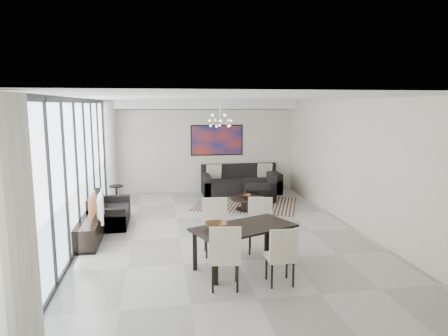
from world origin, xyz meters
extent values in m
cube|color=#A8A39B|center=(0.00, 0.00, 0.01)|extent=(6.00, 9.00, 0.02)
cube|color=white|center=(0.00, 0.00, 2.89)|extent=(6.00, 9.00, 0.02)
cube|color=beige|center=(0.00, 4.49, 1.45)|extent=(6.00, 0.02, 2.90)
cube|color=beige|center=(0.00, -4.49, 1.45)|extent=(6.00, 0.02, 2.90)
cube|color=beige|center=(2.99, 0.00, 1.45)|extent=(0.02, 9.00, 2.90)
cube|color=silver|center=(-2.98, 0.00, 1.45)|extent=(0.01, 8.95, 2.85)
cube|color=black|center=(-2.94, 0.00, 2.85)|extent=(0.04, 8.95, 0.10)
cube|color=black|center=(-2.94, 0.00, 0.03)|extent=(0.04, 8.95, 0.06)
cube|color=black|center=(-2.94, -3.00, 1.45)|extent=(0.04, 0.05, 2.88)
cube|color=black|center=(-2.94, -2.00, 1.45)|extent=(0.04, 0.05, 2.88)
cube|color=black|center=(-2.94, -1.00, 1.45)|extent=(0.04, 0.05, 2.88)
cube|color=black|center=(-2.94, 0.00, 1.45)|extent=(0.04, 0.05, 2.88)
cube|color=black|center=(-2.94, 1.00, 1.45)|extent=(0.04, 0.05, 2.88)
cube|color=black|center=(-2.94, 2.00, 1.45)|extent=(0.04, 0.05, 2.88)
cube|color=black|center=(-2.94, 3.00, 1.45)|extent=(0.04, 0.05, 2.88)
cube|color=black|center=(-2.94, 4.00, 1.45)|extent=(0.04, 0.05, 2.88)
cylinder|color=white|center=(-2.80, -4.15, 1.45)|extent=(0.36, 0.36, 2.85)
cylinder|color=white|center=(-2.80, 4.15, 1.45)|extent=(0.36, 0.36, 2.85)
cube|color=white|center=(0.00, 4.30, 2.77)|extent=(5.98, 0.40, 0.26)
cube|color=#A42E16|center=(0.50, 4.47, 1.65)|extent=(1.68, 0.04, 0.98)
cylinder|color=silver|center=(0.30, 2.50, 2.62)|extent=(0.02, 0.02, 0.55)
sphere|color=silver|center=(0.30, 2.50, 2.35)|extent=(0.12, 0.12, 0.12)
cube|color=black|center=(1.06, 2.60, 0.01)|extent=(3.30, 2.94, 0.01)
cylinder|color=black|center=(0.98, 1.97, 0.31)|extent=(0.95, 0.95, 0.04)
cylinder|color=black|center=(0.98, 1.97, 0.15)|extent=(0.42, 0.42, 0.29)
cylinder|color=black|center=(0.98, 1.97, 0.01)|extent=(0.66, 0.66, 0.03)
imported|color=brown|center=(0.93, 2.00, 0.37)|extent=(0.30, 0.30, 0.08)
cube|color=black|center=(1.20, 4.02, 0.22)|extent=(2.45, 1.00, 0.44)
cube|color=black|center=(1.20, 4.42, 0.67)|extent=(2.45, 0.20, 0.44)
cube|color=black|center=(0.08, 4.02, 0.32)|extent=(0.20, 1.00, 0.64)
cube|color=black|center=(2.33, 4.02, 0.32)|extent=(0.20, 1.00, 0.64)
cube|color=black|center=(-2.50, 1.25, 0.18)|extent=(0.82, 1.47, 0.37)
cube|color=black|center=(-2.83, 1.25, 0.55)|extent=(0.16, 1.47, 0.37)
cube|color=black|center=(-2.50, 0.60, 0.27)|extent=(0.82, 0.16, 0.53)
cube|color=black|center=(-2.50, 1.90, 0.27)|extent=(0.82, 0.16, 0.53)
cube|color=black|center=(1.55, 3.05, 0.19)|extent=(0.98, 1.02, 0.39)
cube|color=black|center=(1.90, 3.00, 0.58)|extent=(0.29, 0.93, 0.39)
cube|color=black|center=(1.60, 3.42, 0.28)|extent=(0.89, 0.29, 0.56)
cube|color=black|center=(1.50, 2.68, 0.28)|extent=(0.89, 0.29, 0.56)
cylinder|color=black|center=(-2.55, 3.22, 0.51)|extent=(0.38, 0.38, 0.04)
cylinder|color=black|center=(-2.55, 3.22, 0.25)|extent=(0.06, 0.06, 0.48)
cylinder|color=black|center=(-2.55, 3.22, 0.01)|extent=(0.27, 0.27, 0.03)
cube|color=black|center=(-2.76, 0.02, 0.23)|extent=(0.42, 1.49, 0.46)
imported|color=gray|center=(-2.60, 0.04, 0.74)|extent=(0.24, 0.96, 0.55)
cube|color=black|center=(0.05, -1.71, 0.70)|extent=(1.93, 1.48, 0.04)
cube|color=black|center=(-0.52, -2.32, 0.34)|extent=(0.07, 0.07, 0.68)
cube|color=black|center=(-0.79, -1.70, 0.34)|extent=(0.07, 0.07, 0.68)
cube|color=black|center=(0.89, -1.71, 0.34)|extent=(0.07, 0.07, 0.68)
cube|color=black|center=(0.62, -1.09, 0.34)|extent=(0.07, 0.07, 0.68)
cube|color=beige|center=(-0.40, -2.42, 0.47)|extent=(0.53, 0.53, 0.06)
cube|color=beige|center=(-0.43, -2.62, 0.73)|extent=(0.47, 0.12, 0.57)
cylinder|color=black|center=(-0.55, -2.22, 0.22)|extent=(0.04, 0.04, 0.44)
cylinder|color=black|center=(-0.24, -2.63, 0.22)|extent=(0.04, 0.04, 0.44)
cube|color=beige|center=(0.47, -2.43, 0.43)|extent=(0.43, 0.43, 0.06)
cube|color=beige|center=(0.47, -2.62, 0.67)|extent=(0.43, 0.05, 0.52)
cylinder|color=black|center=(0.30, -2.26, 0.20)|extent=(0.04, 0.04, 0.40)
cylinder|color=black|center=(0.63, -2.60, 0.20)|extent=(0.04, 0.04, 0.40)
cube|color=beige|center=(-0.34, -1.05, 0.47)|extent=(0.50, 0.50, 0.06)
cube|color=beige|center=(-0.33, -0.85, 0.74)|extent=(0.48, 0.08, 0.58)
cylinder|color=black|center=(-0.16, -1.25, 0.22)|extent=(0.04, 0.04, 0.44)
cylinder|color=black|center=(-0.51, -0.86, 0.22)|extent=(0.04, 0.04, 0.44)
cube|color=beige|center=(0.50, -1.06, 0.47)|extent=(0.57, 0.57, 0.06)
cube|color=beige|center=(0.55, -0.86, 0.73)|extent=(0.46, 0.17, 0.57)
cylinder|color=black|center=(0.63, -1.28, 0.22)|extent=(0.04, 0.04, 0.44)
cylinder|color=black|center=(0.37, -0.83, 0.22)|extent=(0.04, 0.04, 0.44)
imported|color=brown|center=(-0.42, -1.72, 0.77)|extent=(0.39, 0.39, 0.09)
camera|label=1|loc=(-1.35, -8.10, 2.76)|focal=32.00mm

